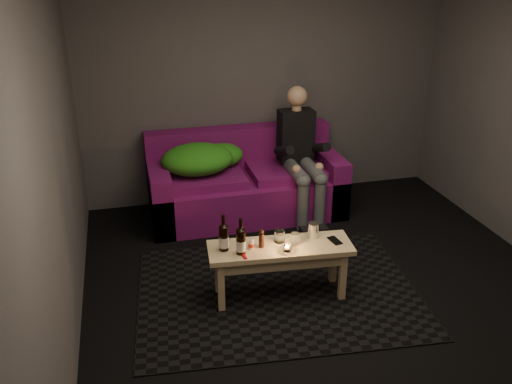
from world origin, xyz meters
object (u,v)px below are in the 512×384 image
sofa (245,184)px  beer_bottle_b (241,241)px  person (300,151)px  steel_cup (313,230)px  coffee_table (280,255)px  beer_bottle_a (224,237)px

sofa → beer_bottle_b: (-0.42, -1.67, 0.26)m
person → steel_cup: size_ratio=10.73×
coffee_table → beer_bottle_a: 0.49m
person → coffee_table: 1.63m
beer_bottle_a → beer_bottle_b: 0.14m
person → beer_bottle_a: bearing=-127.6°
sofa → beer_bottle_b: bearing=-104.0°
sofa → beer_bottle_a: sofa is taller
sofa → person: bearing=-16.4°
person → beer_bottle_b: (-0.98, -1.50, -0.12)m
sofa → beer_bottle_b: sofa is taller
person → beer_bottle_b: bearing=-123.0°
coffee_table → steel_cup: bearing=13.8°
beer_bottle_b → sofa: bearing=76.0°
sofa → beer_bottle_b: 1.74m
coffee_table → beer_bottle_b: 0.38m
beer_bottle_b → beer_bottle_a: bearing=143.5°
sofa → steel_cup: (0.21, -1.55, 0.22)m
steel_cup → person: bearing=75.8°
sofa → steel_cup: sofa is taller
beer_bottle_b → steel_cup: size_ratio=2.38×
beer_bottle_a → beer_bottle_b: bearing=-36.5°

